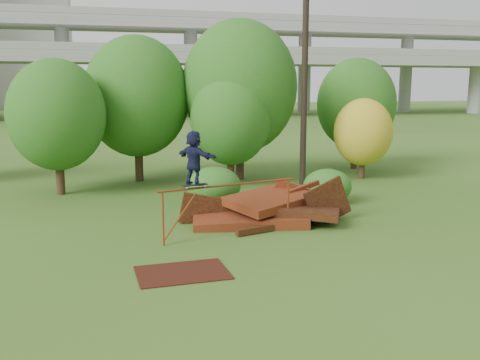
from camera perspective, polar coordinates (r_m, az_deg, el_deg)
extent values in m
plane|color=#2D5116|center=(15.46, 4.84, -6.97)|extent=(240.00, 240.00, 0.00)
cube|color=#4E1F0E|center=(17.83, 0.96, -4.02)|extent=(4.06, 2.93, 0.62)
cube|color=black|center=(17.97, 5.84, -3.18)|extent=(3.48, 3.00, 0.58)
cube|color=#4E1F0E|center=(18.13, 3.22, -2.11)|extent=(3.39, 2.96, 0.60)
cube|color=black|center=(18.15, 9.32, -2.38)|extent=(1.82, 0.26, 1.77)
cube|color=#4E1F0E|center=(19.23, 5.30, -1.89)|extent=(1.37, 0.89, 1.47)
cube|color=black|center=(17.89, -3.10, -3.43)|extent=(2.21, 0.26, 1.42)
cube|color=black|center=(16.83, 3.08, -5.11)|extent=(2.29, 0.81, 0.19)
cube|color=#4E1F0E|center=(19.02, 6.76, -0.82)|extent=(1.47, 0.79, 0.38)
cylinder|color=maroon|center=(15.34, -8.21, -4.13)|extent=(0.06, 0.06, 1.58)
cylinder|color=maroon|center=(17.23, 5.15, -2.48)|extent=(0.06, 0.06, 1.58)
cylinder|color=maroon|center=(16.01, -1.15, -0.53)|extent=(4.44, 1.12, 0.06)
cube|color=black|center=(15.51, -4.88, -0.53)|extent=(0.82, 0.39, 0.03)
cylinder|color=beige|center=(15.33, -5.73, -0.83)|extent=(0.06, 0.04, 0.06)
cylinder|color=beige|center=(15.48, -5.97, -0.72)|extent=(0.06, 0.04, 0.06)
cylinder|color=beige|center=(15.55, -3.79, -0.64)|extent=(0.06, 0.04, 0.06)
cylinder|color=beige|center=(15.71, -4.06, -0.54)|extent=(0.06, 0.04, 0.06)
imported|color=#171A39|center=(15.38, -4.93, 2.37)|extent=(1.20, 1.45, 1.56)
cube|color=#35140B|center=(13.31, -6.18, -9.80)|extent=(2.25, 1.65, 0.03)
cylinder|color=black|center=(23.53, -18.65, 0.74)|extent=(0.36, 0.36, 1.83)
ellipsoid|color=#164D14|center=(23.28, -18.98, 6.60)|extent=(3.98, 3.98, 4.58)
cylinder|color=black|center=(25.88, -10.74, 2.27)|extent=(0.39, 0.39, 2.16)
ellipsoid|color=#164D14|center=(25.65, -10.95, 8.74)|extent=(4.90, 4.90, 5.63)
cylinder|color=black|center=(24.37, -1.00, 1.38)|extent=(0.34, 0.34, 1.67)
ellipsoid|color=#164D14|center=(24.13, -1.01, 6.55)|extent=(3.63, 3.63, 4.18)
cylinder|color=black|center=(25.85, -0.03, 2.70)|extent=(0.41, 0.41, 2.39)
ellipsoid|color=#164D14|center=(25.63, -0.03, 9.91)|extent=(5.47, 5.47, 6.29)
cylinder|color=black|center=(26.79, 12.85, 1.44)|extent=(0.30, 0.30, 1.22)
ellipsoid|color=#A58C19|center=(26.60, 12.99, 5.01)|extent=(2.83, 2.83, 3.26)
cylinder|color=black|center=(29.93, 12.10, 3.05)|extent=(0.37, 0.37, 1.93)
ellipsoid|color=#164D14|center=(29.73, 12.28, 7.94)|extent=(4.25, 4.25, 4.88)
ellipsoid|color=#164D14|center=(20.48, -2.82, -0.61)|extent=(2.10, 1.94, 1.46)
ellipsoid|color=#164D14|center=(20.92, 9.30, -0.65)|extent=(1.90, 1.74, 1.34)
cylinder|color=black|center=(24.45, 6.92, 11.73)|extent=(0.28, 0.28, 10.51)
cube|color=gray|center=(74.13, -11.46, 12.61)|extent=(160.00, 9.00, 1.40)
cube|color=gray|center=(80.48, -11.89, 15.95)|extent=(160.00, 9.00, 1.40)
cylinder|color=gray|center=(74.05, -11.35, 9.51)|extent=(2.20, 2.20, 8.00)
cylinder|color=gray|center=(77.40, 2.25, 9.72)|extent=(2.20, 2.20, 8.00)
cube|color=#9E9E99|center=(116.77, -21.11, 14.11)|extent=(14.00, 14.00, 28.00)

